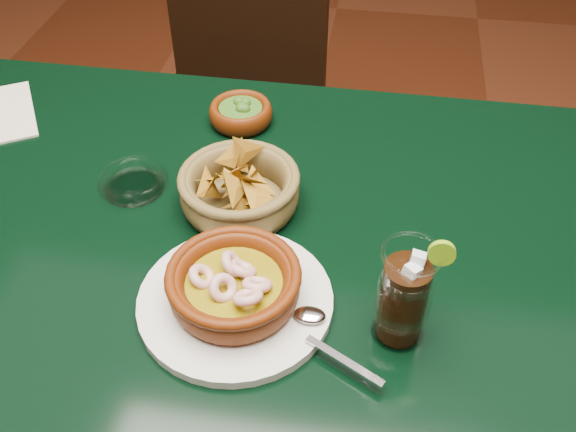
# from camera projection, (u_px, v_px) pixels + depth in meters

# --- Properties ---
(dining_table) EXTENTS (1.20, 0.80, 0.75)m
(dining_table) POSITION_uv_depth(u_px,v_px,m) (200.00, 273.00, 0.98)
(dining_table) COLOR black
(dining_table) RESTS_ON ground
(dining_chair) EXTENTS (0.46, 0.46, 0.92)m
(dining_chair) POSITION_uv_depth(u_px,v_px,m) (236.00, 98.00, 1.60)
(dining_chair) COLOR black
(dining_chair) RESTS_ON ground
(shrimp_plate) EXTENTS (0.31, 0.24, 0.07)m
(shrimp_plate) POSITION_uv_depth(u_px,v_px,m) (235.00, 289.00, 0.79)
(shrimp_plate) COLOR silver
(shrimp_plate) RESTS_ON dining_table
(chip_basket) EXTENTS (0.21, 0.21, 0.12)m
(chip_basket) POSITION_uv_depth(u_px,v_px,m) (239.00, 189.00, 0.92)
(chip_basket) COLOR brown
(chip_basket) RESTS_ON dining_table
(guacamole_ramekin) EXTENTS (0.13, 0.13, 0.04)m
(guacamole_ramekin) POSITION_uv_depth(u_px,v_px,m) (241.00, 113.00, 1.08)
(guacamole_ramekin) COLOR #4E1B05
(guacamole_ramekin) RESTS_ON dining_table
(cola_drink) EXTENTS (0.14, 0.14, 0.16)m
(cola_drink) POSITION_uv_depth(u_px,v_px,m) (404.00, 295.00, 0.73)
(cola_drink) COLOR white
(cola_drink) RESTS_ON dining_table
(glass_ashtray) EXTENTS (0.11, 0.11, 0.03)m
(glass_ashtray) POSITION_uv_depth(u_px,v_px,m) (133.00, 182.00, 0.96)
(glass_ashtray) COLOR white
(glass_ashtray) RESTS_ON dining_table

